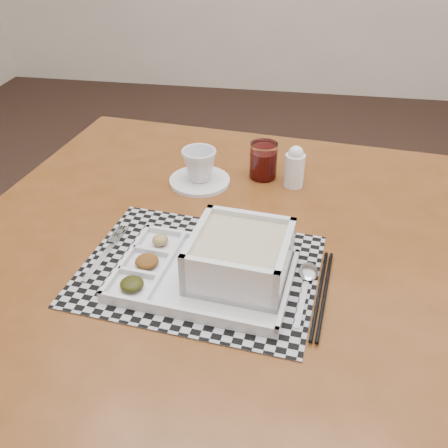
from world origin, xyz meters
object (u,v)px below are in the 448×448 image
Objects in this scene: juice_glass at (263,162)px; cup at (199,165)px; dining_table at (217,270)px; serving_tray at (229,263)px; creamer_bottle at (295,167)px.

cup is at bearing -159.92° from juice_glass.
juice_glass reaches higher than dining_table.
serving_tray reaches higher than dining_table.
serving_tray is at bearing -93.21° from juice_glass.
juice_glass is at bearing 76.67° from dining_table.
dining_table is 0.18m from serving_tray.
cup reaches higher than dining_table.
serving_tray is 0.39m from creamer_bottle.
creamer_bottle is (0.15, 0.25, 0.13)m from dining_table.
cup is at bearing -173.70° from creamer_bottle.
creamer_bottle is (0.23, 0.03, 0.00)m from cup.
creamer_bottle reaches higher than dining_table.
juice_glass is at bearing 159.09° from creamer_bottle.
cup is 0.16m from juice_glass.
dining_table is 0.32m from creamer_bottle.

